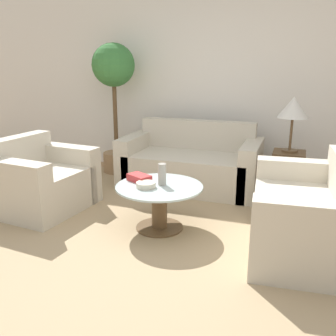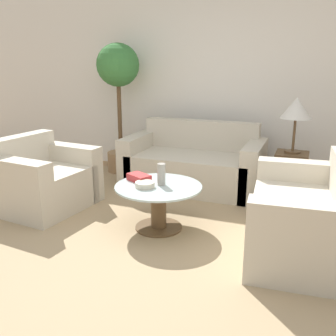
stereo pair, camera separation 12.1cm
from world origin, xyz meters
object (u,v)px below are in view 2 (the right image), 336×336
at_px(loveseat, 310,220).
at_px(potted_plant, 119,84).
at_px(coffee_table, 159,201).
at_px(bowl, 145,185).
at_px(armchair, 43,182).
at_px(vase, 161,174).
at_px(sofa_main, 195,165).
at_px(table_lamp, 296,109).
at_px(book_stack, 139,178).

height_order(loveseat, potted_plant, potted_plant).
distance_m(coffee_table, bowl, 0.23).
relative_size(armchair, potted_plant, 0.58).
relative_size(armchair, vase, 5.06).
distance_m(sofa_main, table_lamp, 1.43).
distance_m(table_lamp, potted_plant, 2.47).
distance_m(loveseat, coffee_table, 1.37).
bearing_deg(potted_plant, sofa_main, -12.73).
bearing_deg(bowl, loveseat, 5.75).
bearing_deg(table_lamp, bowl, -131.74).
relative_size(sofa_main, potted_plant, 0.95).
bearing_deg(vase, coffee_table, -120.89).
height_order(armchair, vase, armchair).
height_order(vase, book_stack, vase).
xyz_separation_m(coffee_table, book_stack, (-0.23, 0.06, 0.19)).
relative_size(bowl, book_stack, 0.68).
bearing_deg(table_lamp, sofa_main, 175.21).
xyz_separation_m(sofa_main, coffee_table, (0.07, -1.38, -0.00)).
bearing_deg(armchair, book_stack, -84.36).
relative_size(sofa_main, armchair, 1.64).
xyz_separation_m(loveseat, table_lamp, (-0.25, 1.22, 0.78)).
xyz_separation_m(armchair, potted_plant, (0.12, 1.59, 1.00)).
bearing_deg(potted_plant, bowl, -55.43).
bearing_deg(loveseat, armchair, -94.97).
bearing_deg(book_stack, loveseat, 26.68).
distance_m(potted_plant, vase, 2.22).
relative_size(loveseat, bowl, 7.97).
relative_size(table_lamp, bowl, 3.42).
height_order(armchair, book_stack, armchair).
height_order(loveseat, vase, loveseat).
xyz_separation_m(potted_plant, vase, (1.32, -1.63, -0.74)).
relative_size(sofa_main, table_lamp, 2.77).
bearing_deg(vase, armchair, 178.73).
relative_size(armchair, book_stack, 3.92).
bearing_deg(book_stack, vase, 20.27).
xyz_separation_m(sofa_main, bowl, (-0.03, -1.47, 0.18)).
xyz_separation_m(bowl, book_stack, (-0.14, 0.15, 0.01)).
relative_size(armchair, bowl, 5.79).
relative_size(armchair, coffee_table, 1.27).
xyz_separation_m(armchair, book_stack, (1.19, -0.00, 0.19)).
height_order(armchair, coffee_table, armchair).
distance_m(armchair, table_lamp, 2.93).
distance_m(coffee_table, book_stack, 0.31).
xyz_separation_m(coffee_table, potted_plant, (-1.30, 1.66, 1.00)).
xyz_separation_m(loveseat, potted_plant, (-2.68, 1.60, 1.00)).
distance_m(potted_plant, book_stack, 2.09).
bearing_deg(armchair, vase, -85.49).
relative_size(loveseat, potted_plant, 0.79).
xyz_separation_m(vase, book_stack, (-0.25, 0.03, -0.07)).
bearing_deg(armchair, loveseat, -84.37).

